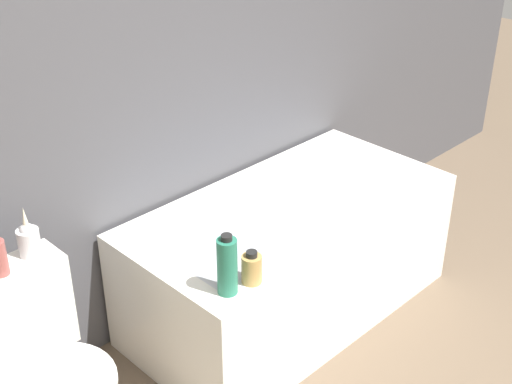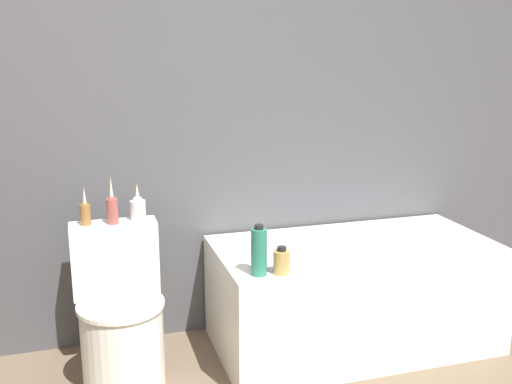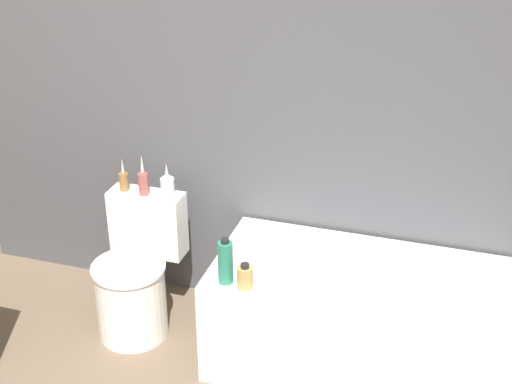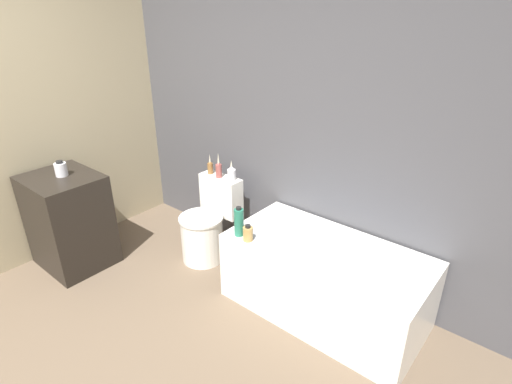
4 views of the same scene
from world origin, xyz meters
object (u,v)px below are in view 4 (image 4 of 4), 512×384
Objects in this scene: toilet at (207,226)px; vase_silver at (219,169)px; vase_gold at (210,167)px; shampoo_bottle_short at (248,234)px; vase_bronze at (232,173)px; shampoo_bottle_tall at (239,222)px; soap_bottle_glass at (61,169)px; bathtub at (325,279)px.

toilet is 0.53m from vase_silver.
vase_gold is 0.95m from shampoo_bottle_short.
vase_bronze is 0.77× the size of shampoo_bottle_tall.
vase_gold is at bearing 151.93° from shampoo_bottle_short.
soap_bottle_glass is at bearing -160.36° from shampoo_bottle_short.
shampoo_bottle_short is (0.58, -0.46, -0.18)m from vase_bronze.
toilet is at bearing -120.62° from vase_bronze.
shampoo_bottle_short is (-0.50, -0.28, 0.33)m from bathtub.
vase_gold is 1.46× the size of shampoo_bottle_short.
toilet is 5.57× the size of soap_bottle_glass.
soap_bottle_glass is at bearing -133.95° from vase_bronze.
bathtub is at bearing 22.11° from soap_bottle_glass.
soap_bottle_glass is 0.56× the size of shampoo_bottle_tall.
bathtub is 6.18× the size of shampoo_bottle_tall.
bathtub is 2.31m from soap_bottle_glass.
shampoo_bottle_short is at bearing -38.32° from vase_bronze.
vase_gold is 0.13m from vase_silver.
bathtub is at bearing 29.20° from shampoo_bottle_short.
shampoo_bottle_tall is at bearing -30.34° from vase_gold.
vase_gold is at bearing 172.89° from vase_silver.
vase_bronze is 1.42× the size of shampoo_bottle_short.
toilet is at bearing 43.33° from soap_bottle_glass.
vase_silver reaches higher than vase_gold.
vase_silver reaches higher than toilet.
bathtub is at bearing -9.29° from vase_bronze.
toilet reaches higher than bathtub.
bathtub is 1.21m from toilet.
vase_silver is 1.28× the size of vase_bronze.
shampoo_bottle_short is at bearing -19.61° from toilet.
shampoo_bottle_tall reaches higher than toilet.
vase_silver is at bearing 145.80° from shampoo_bottle_tall.
soap_bottle_glass is 1.02× the size of shampoo_bottle_short.
vase_gold is 0.81× the size of vase_silver.
vase_gold is at bearing 149.66° from shampoo_bottle_tall.
shampoo_bottle_short is at bearing 19.64° from soap_bottle_glass.
vase_silver is at bearing 148.83° from shampoo_bottle_short.
vase_silver is at bearing 90.00° from toilet.
shampoo_bottle_short is (1.56, 0.56, -0.28)m from soap_bottle_glass.
shampoo_bottle_tall is at bearing -34.20° from vase_silver.
bathtub is 1.43m from vase_gold.
vase_gold reaches higher than toilet.
shampoo_bottle_tall is at bearing -42.71° from vase_bronze.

